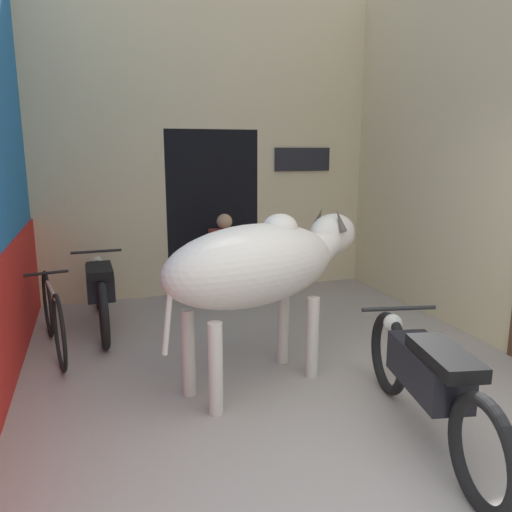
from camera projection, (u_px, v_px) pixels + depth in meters
name	position (u px, v px, depth m)	size (l,w,h in m)	color
ground_plane	(378.00, 482.00, 2.99)	(30.00, 30.00, 0.00)	#9E9389
wall_back_with_doorway	(207.00, 171.00, 6.94)	(4.52, 0.93, 4.01)	beige
wall_right_with_door	(473.00, 148.00, 5.28)	(0.22, 4.36, 4.01)	beige
cow	(262.00, 264.00, 4.08)	(2.05, 1.23, 1.45)	beige
motorcycle_near	(427.00, 378.00, 3.35)	(0.65, 2.03, 0.78)	black
motorcycle_far	(100.00, 288.00, 5.53)	(0.58, 1.98, 0.79)	black
bicycle	(53.00, 316.00, 4.86)	(0.45, 1.66, 0.73)	black
shopkeeper_seated	(226.00, 257.00, 6.43)	(0.39, 0.33, 1.16)	brown
plastic_stool	(201.00, 282.00, 6.64)	(0.28, 0.28, 0.42)	#DB6093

